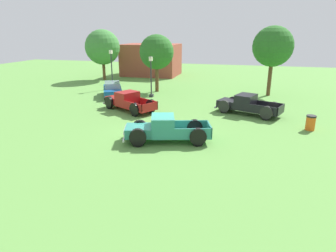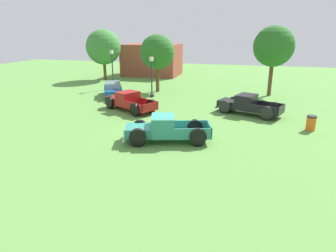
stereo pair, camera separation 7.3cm
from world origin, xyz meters
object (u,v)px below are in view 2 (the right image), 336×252
oak_tree_east (157,52)px  oak_tree_center (103,47)px  lamp_post_near (152,76)px  pickup_truck_foreground (162,129)px  pickup_truck_behind_left (127,101)px  trash_can (311,123)px  pickup_truck_behind_right (245,105)px  sedan_distant_a (113,89)px  lamp_post_far (112,69)px  oak_tree_west (274,47)px

oak_tree_east → oak_tree_center: size_ratio=0.92×
lamp_post_near → oak_tree_east: oak_tree_east is taller
pickup_truck_foreground → pickup_truck_behind_left: size_ratio=1.03×
lamp_post_near → oak_tree_center: (-8.92, 8.22, 2.03)m
pickup_truck_foreground → trash_can: (8.44, 4.31, -0.22)m
pickup_truck_behind_right → oak_tree_east: (-8.83, 6.47, 3.23)m
sedan_distant_a → lamp_post_far: 4.12m
trash_can → oak_tree_center: (-21.58, 15.02, 3.52)m
pickup_truck_behind_right → lamp_post_far: (-13.85, 6.68, 1.45)m
pickup_truck_foreground → lamp_post_far: lamp_post_far is taller
pickup_truck_behind_right → oak_tree_east: 11.41m
pickup_truck_foreground → oak_tree_center: 23.61m
lamp_post_near → pickup_truck_behind_right: bearing=-24.1°
pickup_truck_behind_left → pickup_truck_behind_right: bearing=7.9°
lamp_post_far → trash_can: lamp_post_far is taller
pickup_truck_behind_right → oak_tree_west: oak_tree_west is taller
pickup_truck_foreground → sedan_distant_a: bearing=127.0°
pickup_truck_behind_right → oak_tree_west: bearing=74.2°
pickup_truck_behind_left → pickup_truck_foreground: bearing=-52.8°
pickup_truck_behind_right → oak_tree_east: bearing=143.8°
oak_tree_center → lamp_post_far: bearing=-55.9°
oak_tree_east → sedan_distant_a: bearing=-136.0°
oak_tree_west → pickup_truck_behind_left: bearing=-142.0°
lamp_post_far → oak_tree_west: oak_tree_west is taller
lamp_post_far → oak_tree_east: size_ratio=0.73×
pickup_truck_foreground → oak_tree_east: oak_tree_east is taller
lamp_post_far → oak_tree_east: oak_tree_east is taller
pickup_truck_foreground → oak_tree_east: size_ratio=0.90×
pickup_truck_foreground → lamp_post_far: 16.93m
pickup_truck_behind_left → lamp_post_near: (0.35, 5.08, 1.28)m
pickup_truck_foreground → oak_tree_east: bearing=108.0°
pickup_truck_behind_right → pickup_truck_foreground: bearing=-121.0°
sedan_distant_a → oak_tree_west: bearing=16.3°
pickup_truck_behind_right → lamp_post_near: bearing=155.9°
pickup_truck_behind_right → oak_tree_east: oak_tree_east is taller
oak_tree_east → pickup_truck_behind_left: bearing=-90.7°
oak_tree_east → oak_tree_west: 10.97m
pickup_truck_behind_right → sedan_distant_a: bearing=165.4°
pickup_truck_behind_left → oak_tree_west: 14.50m
lamp_post_near → oak_tree_east: (-0.25, 2.62, 1.95)m
pickup_truck_foreground → lamp_post_near: size_ratio=1.36×
pickup_truck_behind_right → oak_tree_west: 8.58m
oak_tree_east → pickup_truck_behind_right: bearing=-36.2°
lamp_post_far → trash_can: (17.93, -9.63, -1.67)m
lamp_post_near → oak_tree_west: oak_tree_west is taller
pickup_truck_behind_right → oak_tree_center: bearing=145.4°
trash_can → oak_tree_center: bearing=145.2°
pickup_truck_foreground → pickup_truck_behind_left: bearing=127.2°
pickup_truck_behind_left → oak_tree_center: bearing=122.8°
lamp_post_far → oak_tree_east: 5.33m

